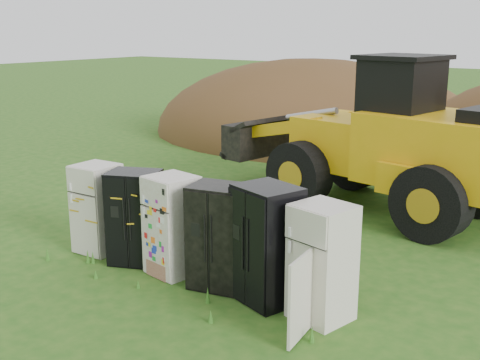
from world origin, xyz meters
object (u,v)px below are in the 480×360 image
at_px(fridge_black_side, 135,217).
at_px(wheel_loader, 364,131).
at_px(fridge_black_right, 267,244).
at_px(fridge_leftmost, 98,208).
at_px(fridge_dark_mid, 219,236).
at_px(fridge_open_door, 322,263).
at_px(fridge_sticker, 173,225).

relative_size(fridge_black_side, wheel_loader, 0.23).
xyz_separation_m(fridge_black_right, wheel_loader, (-1.03, 5.96, 0.90)).
distance_m(fridge_leftmost, fridge_black_right, 3.93).
bearing_deg(fridge_dark_mid, fridge_leftmost, 168.52).
relative_size(fridge_black_side, fridge_open_door, 0.98).
distance_m(fridge_dark_mid, fridge_open_door, 1.98).
bearing_deg(fridge_leftmost, fridge_dark_mid, -1.93).
bearing_deg(fridge_black_side, fridge_open_door, -23.03).
bearing_deg(fridge_black_side, fridge_sticker, -22.51).
bearing_deg(fridge_sticker, fridge_leftmost, -169.58).
height_order(fridge_sticker, wheel_loader, wheel_loader).
bearing_deg(wheel_loader, fridge_black_side, -97.34).
xyz_separation_m(fridge_dark_mid, wheel_loader, (-0.06, 5.96, 0.96)).
distance_m(fridge_sticker, fridge_black_right, 1.99).
height_order(fridge_open_door, wheel_loader, wheel_loader).
height_order(fridge_leftmost, fridge_black_side, fridge_black_side).
xyz_separation_m(fridge_leftmost, fridge_dark_mid, (2.95, 0.03, 0.02)).
bearing_deg(fridge_open_door, fridge_black_side, -166.97).
bearing_deg(fridge_leftmost, fridge_open_door, -2.62).
relative_size(fridge_black_side, fridge_dark_mid, 0.98).
bearing_deg(fridge_black_side, fridge_leftmost, 157.52).
bearing_deg(fridge_black_right, wheel_loader, 118.21).
distance_m(fridge_sticker, fridge_dark_mid, 1.02).
distance_m(fridge_open_door, wheel_loader, 6.41).
height_order(fridge_dark_mid, wheel_loader, wheel_loader).
height_order(fridge_dark_mid, fridge_open_door, fridge_open_door).
bearing_deg(wheel_loader, fridge_black_right, -70.13).
bearing_deg(fridge_black_right, fridge_dark_mid, -161.57).
bearing_deg(fridge_leftmost, fridge_black_right, -2.07).
xyz_separation_m(fridge_leftmost, fridge_sticker, (1.94, 0.01, 0.02)).
height_order(fridge_leftmost, fridge_black_right, fridge_black_right).
distance_m(fridge_sticker, fridge_open_door, 2.99).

